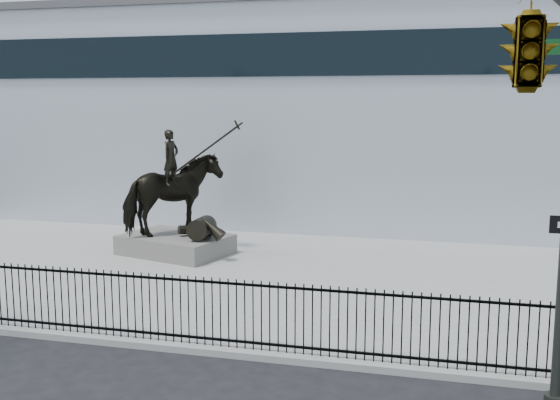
# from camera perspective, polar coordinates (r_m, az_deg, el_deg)

# --- Properties ---
(ground) EXTENTS (120.00, 120.00, 0.00)m
(ground) POSITION_cam_1_polar(r_m,az_deg,el_deg) (13.48, -9.15, -14.75)
(ground) COLOR black
(ground) RESTS_ON ground
(plaza) EXTENTS (30.00, 12.00, 0.15)m
(plaza) POSITION_cam_1_polar(r_m,az_deg,el_deg) (19.70, -0.99, -6.77)
(plaza) COLOR gray
(plaza) RESTS_ON ground
(building) EXTENTS (44.00, 14.00, 9.00)m
(building) POSITION_cam_1_polar(r_m,az_deg,el_deg) (31.72, 5.25, 7.20)
(building) COLOR #B0B6C0
(building) RESTS_ON ground
(picket_fence) EXTENTS (22.10, 0.10, 1.50)m
(picket_fence) POSITION_cam_1_polar(r_m,az_deg,el_deg) (14.24, -7.21, -9.52)
(picket_fence) COLOR black
(picket_fence) RESTS_ON plaza
(statue_plinth) EXTENTS (3.96, 3.23, 0.65)m
(statue_plinth) POSITION_cam_1_polar(r_m,az_deg,el_deg) (22.54, -9.08, -3.84)
(statue_plinth) COLOR #626059
(statue_plinth) RESTS_ON plaza
(equestrian_statue) EXTENTS (4.26, 3.26, 3.74)m
(equestrian_statue) POSITION_cam_1_polar(r_m,az_deg,el_deg) (22.20, -9.05, 0.36)
(equestrian_statue) COLOR black
(equestrian_statue) RESTS_ON statue_plinth
(traffic_signal_right) EXTENTS (2.17, 6.86, 7.00)m
(traffic_signal_right) POSITION_cam_1_polar(r_m,az_deg,el_deg) (9.43, 23.18, 5.00)
(traffic_signal_right) COLOR #252822
(traffic_signal_right) RESTS_ON ground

